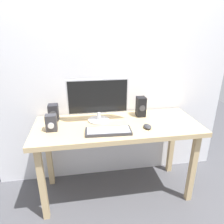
{
  "coord_description": "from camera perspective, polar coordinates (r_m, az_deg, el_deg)",
  "views": [
    {
      "loc": [
        -0.32,
        -1.67,
        1.55
      ],
      "look_at": [
        -0.05,
        0.0,
        0.89
      ],
      "focal_mm": 32.83,
      "sensor_mm": 36.0,
      "label": 1
    }
  ],
  "objects": [
    {
      "name": "speaker_left",
      "position": [
        2.0,
        -15.99,
        -0.1
      ],
      "size": [
        0.09,
        0.1,
        0.15
      ],
      "color": "#232328",
      "rests_on": "desk"
    },
    {
      "name": "keyboard_primary",
      "position": [
        1.71,
        -1.01,
        -5.34
      ],
      "size": [
        0.39,
        0.18,
        0.03
      ],
      "color": "#333338",
      "rests_on": "desk"
    },
    {
      "name": "audio_controller",
      "position": [
        1.79,
        -16.54,
        -2.93
      ],
      "size": [
        0.09,
        0.09,
        0.14
      ],
      "color": "#333338",
      "rests_on": "desk"
    },
    {
      "name": "mouse",
      "position": [
        1.81,
        9.83,
        -3.99
      ],
      "size": [
        0.07,
        0.1,
        0.03
      ],
      "primitive_type": "ellipsoid",
      "rotation": [
        0.0,
        0.0,
        0.05
      ],
      "color": "#333338",
      "rests_on": "desk"
    },
    {
      "name": "ground_plane",
      "position": [
        2.3,
        1.26,
        -20.91
      ],
      "size": [
        6.0,
        6.0,
        0.0
      ],
      "primitive_type": "plane",
      "color": "#4C4C51"
    },
    {
      "name": "monitor",
      "position": [
        1.87,
        -3.91,
        3.54
      ],
      "size": [
        0.56,
        0.2,
        0.4
      ],
      "color": "silver",
      "rests_on": "desk"
    },
    {
      "name": "desk",
      "position": [
        1.91,
        1.43,
        -5.64
      ],
      "size": [
        1.5,
        0.61,
        0.77
      ],
      "color": "tan",
      "rests_on": "ground_plane"
    },
    {
      "name": "speaker_right",
      "position": [
        2.03,
        8.05,
        1.49
      ],
      "size": [
        0.08,
        0.1,
        0.19
      ],
      "color": "black",
      "rests_on": "desk"
    },
    {
      "name": "wall_back",
      "position": [
        2.04,
        -0.26,
        20.05
      ],
      "size": [
        2.48,
        0.04,
        3.0
      ],
      "primitive_type": "cube",
      "color": "silver",
      "rests_on": "ground_plane"
    }
  ]
}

